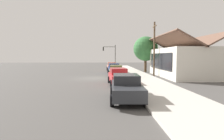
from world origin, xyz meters
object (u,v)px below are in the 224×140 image
(car_cherry, at_px, (119,76))
(traffic_light_main, at_px, (110,53))
(car_olive, at_px, (116,71))
(fire_hydrant_red, at_px, (121,69))
(car_charcoal, at_px, (126,87))
(car_coral, at_px, (112,66))
(utility_pole_wooden, at_px, (154,48))
(car_navy, at_px, (114,68))
(shade_tree, at_px, (146,49))

(car_cherry, distance_m, traffic_light_main, 23.80)
(car_olive, bearing_deg, car_cherry, 0.89)
(traffic_light_main, height_order, fire_hydrant_red, traffic_light_main)
(car_charcoal, bearing_deg, car_coral, -178.09)
(utility_pole_wooden, bearing_deg, car_coral, -152.84)
(car_olive, bearing_deg, utility_pole_wooden, 109.70)
(car_navy, bearing_deg, car_coral, 178.79)
(car_cherry, xyz_separation_m, car_charcoal, (6.72, -0.00, 0.00))
(utility_pole_wooden, bearing_deg, shade_tree, 178.15)
(car_coral, distance_m, car_navy, 6.15)
(car_navy, bearing_deg, car_charcoal, -2.87)
(traffic_light_main, height_order, utility_pole_wooden, utility_pole_wooden)
(car_olive, relative_size, utility_pole_wooden, 0.64)
(car_coral, relative_size, car_cherry, 0.91)
(car_coral, height_order, utility_pole_wooden, utility_pole_wooden)
(car_olive, height_order, traffic_light_main, traffic_light_main)
(car_coral, height_order, car_olive, same)
(car_cherry, height_order, traffic_light_main, traffic_light_main)
(car_olive, relative_size, fire_hydrant_red, 6.75)
(car_navy, distance_m, utility_pole_wooden, 7.73)
(shade_tree, bearing_deg, car_coral, -124.90)
(car_cherry, distance_m, shade_tree, 16.31)
(shade_tree, bearing_deg, car_charcoal, -14.89)
(car_cherry, relative_size, shade_tree, 0.78)
(shade_tree, bearing_deg, traffic_light_main, -146.06)
(car_cherry, bearing_deg, car_charcoal, -2.87)
(car_cherry, height_order, car_charcoal, same)
(shade_tree, relative_size, traffic_light_main, 1.19)
(utility_pole_wooden, bearing_deg, car_navy, -130.49)
(car_cherry, bearing_deg, utility_pole_wooden, 143.01)
(car_cherry, distance_m, car_charcoal, 6.72)
(car_charcoal, bearing_deg, traffic_light_main, -177.80)
(car_coral, height_order, shade_tree, shade_tree)
(car_charcoal, bearing_deg, shade_tree, 167.07)
(fire_hydrant_red, bearing_deg, car_coral, -151.46)
(car_navy, relative_size, car_olive, 0.94)
(traffic_light_main, bearing_deg, fire_hydrant_red, 12.45)
(car_olive, height_order, utility_pole_wooden, utility_pole_wooden)
(car_olive, height_order, fire_hydrant_red, car_olive)
(shade_tree, bearing_deg, car_navy, -68.98)
(shade_tree, bearing_deg, fire_hydrant_red, -106.07)
(car_cherry, xyz_separation_m, fire_hydrant_red, (-16.13, 1.53, -0.32))
(car_navy, distance_m, car_cherry, 12.76)
(utility_pole_wooden, distance_m, fire_hydrant_red, 9.55)
(car_coral, relative_size, shade_tree, 0.70)
(car_olive, height_order, car_cherry, same)
(car_coral, xyz_separation_m, car_navy, (6.15, 0.13, 0.00))
(car_coral, distance_m, car_olive, 12.51)
(car_coral, xyz_separation_m, fire_hydrant_red, (2.78, 1.51, -0.32))
(car_charcoal, bearing_deg, car_olive, -178.45)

